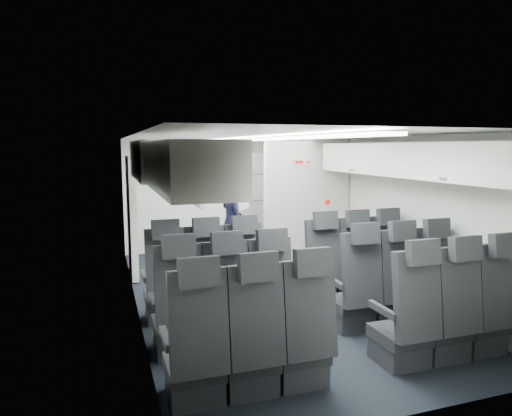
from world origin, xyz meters
TOP-DOWN VIEW (x-y plane):
  - cabin_shell at (0.00, 0.00)m, footprint 3.41×6.01m
  - seat_row_front at (-0.00, -0.53)m, footprint 3.33×0.56m
  - seat_row_mid at (-0.00, -1.43)m, footprint 3.33×0.56m
  - seat_row_rear at (-0.00, -2.33)m, footprint 3.33×0.56m
  - overhead_bin_left_rear at (-1.40, -2.00)m, footprint 0.53×1.80m
  - overhead_bin_left_front_open at (-1.44, -0.25)m, footprint 0.64×1.70m
  - overhead_bin_right_rear at (1.40, -2.00)m, footprint 0.53×1.80m
  - overhead_bin_right_front at (1.40, -0.25)m, footprint 0.53×1.70m
  - bulkhead_partition at (0.98, 0.80)m, footprint 1.40×0.15m
  - galley_unit at (0.95, 2.72)m, footprint 0.85×0.52m
  - boarding_door at (-1.64, 1.55)m, footprint 0.12×1.27m
  - flight_attendant at (-0.09, 1.36)m, footprint 0.46×0.63m
  - carry_on_bag at (-1.39, 0.10)m, footprint 0.43×0.34m
  - papers at (0.10, 1.31)m, footprint 0.21×0.11m

SIDE VIEW (x-z plane):
  - seat_row_front at x=0.00m, z-range -0.21..1.02m
  - seat_row_mid at x=0.00m, z-range -0.21..1.02m
  - seat_row_rear at x=0.00m, z-range -0.21..1.02m
  - flight_attendant at x=-0.09m, z-range 0.00..1.60m
  - galley_unit at x=0.95m, z-range 0.00..1.90m
  - boarding_door at x=-1.64m, z-range 0.02..1.88m
  - bulkhead_partition at x=0.98m, z-range 0.01..2.14m
  - papers at x=0.10m, z-range 1.01..1.16m
  - cabin_shell at x=0.00m, z-range 0.04..2.21m
  - overhead_bin_left_front_open at x=-1.44m, z-range 1.38..2.10m
  - carry_on_bag at x=-1.39m, z-range 1.68..1.91m
  - overhead_bin_right_front at x=1.40m, z-range 1.66..2.06m
  - overhead_bin_left_rear at x=-1.40m, z-range 1.66..2.06m
  - overhead_bin_right_rear at x=1.40m, z-range 1.66..2.06m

